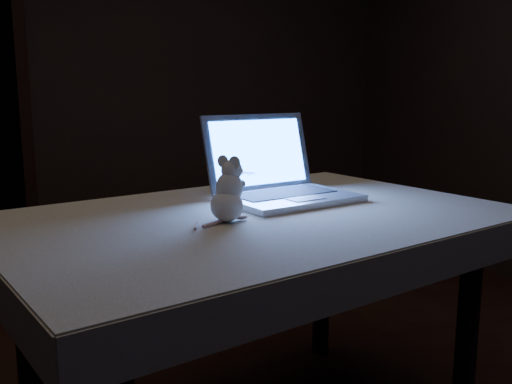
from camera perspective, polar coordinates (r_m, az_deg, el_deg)
name	(u,v)px	position (r m, az deg, el deg)	size (l,w,h in m)	color
back_wall	(112,81)	(4.43, -14.23, 10.68)	(4.50, 0.04, 2.60)	black
table	(256,333)	(2.04, 0.04, -13.89)	(1.55, 1.00, 0.83)	black
tablecloth	(255,228)	(1.96, -0.07, -3.63)	(1.68, 1.12, 0.12)	beige
laptop	(290,158)	(2.09, 3.43, 3.39)	(0.47, 0.41, 0.32)	#B2B2B7
plush_mouse	(227,189)	(1.78, -2.96, 0.26)	(0.15, 0.15, 0.21)	white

